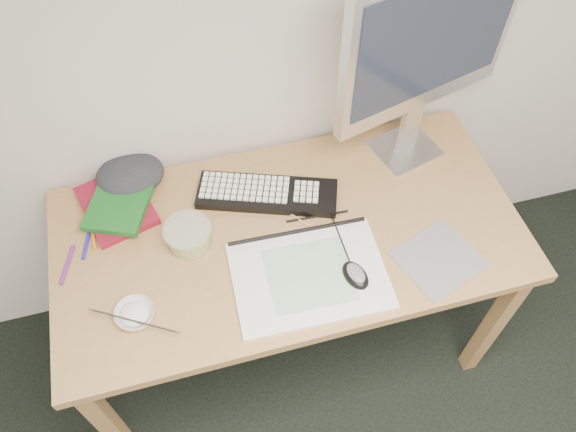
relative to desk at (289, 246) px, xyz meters
name	(u,v)px	position (x,y,z in m)	size (l,w,h in m)	color
desk	(289,246)	(0.00, 0.00, 0.00)	(1.40, 0.70, 0.75)	#A8814D
mousepad	(439,259)	(0.39, -0.21, 0.08)	(0.22, 0.20, 0.00)	slate
sketchpad	(309,276)	(0.02, -0.17, 0.09)	(0.43, 0.31, 0.01)	white
keyboard	(267,194)	(-0.03, 0.15, 0.10)	(0.43, 0.14, 0.03)	black
monitor	(430,45)	(0.46, 0.22, 0.50)	(0.57, 0.22, 0.67)	silver
mouse	(356,273)	(0.14, -0.21, 0.11)	(0.06, 0.10, 0.03)	black
rice_bowl	(135,314)	(-0.47, -0.16, 0.10)	(0.11, 0.11, 0.03)	white
chopsticks	(134,321)	(-0.47, -0.19, 0.12)	(0.02, 0.02, 0.25)	silver
fruit_tub	(188,236)	(-0.29, 0.04, 0.12)	(0.14, 0.14, 0.07)	gold
book_red	(117,206)	(-0.49, 0.22, 0.09)	(0.19, 0.25, 0.03)	maroon
book_green	(120,201)	(-0.47, 0.22, 0.12)	(0.17, 0.23, 0.02)	#175D1F
cloth_lump	(130,175)	(-0.43, 0.31, 0.12)	(0.18, 0.15, 0.07)	#222429
pencil_pink	(280,208)	(0.00, 0.09, 0.09)	(0.01, 0.01, 0.20)	pink
pencil_tan	(284,210)	(0.01, 0.08, 0.09)	(0.01, 0.01, 0.20)	tan
pencil_black	(317,216)	(0.10, 0.03, 0.09)	(0.01, 0.01, 0.19)	black
marker_blue	(87,242)	(-0.59, 0.12, 0.09)	(0.01, 0.01, 0.12)	#2022AF
marker_orange	(93,232)	(-0.57, 0.15, 0.09)	(0.01, 0.01, 0.13)	orange
marker_purple	(67,265)	(-0.65, 0.05, 0.09)	(0.01, 0.01, 0.13)	#692382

